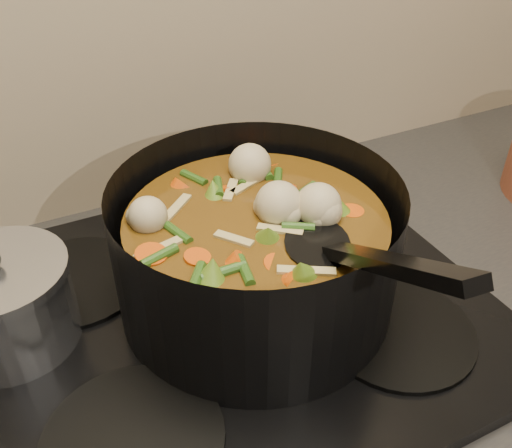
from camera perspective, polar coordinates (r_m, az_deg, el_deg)
name	(u,v)px	position (r m, az deg, el deg)	size (l,w,h in m)	color
stovetop	(229,311)	(0.72, -2.75, -8.72)	(0.62, 0.54, 0.03)	black
stockpot	(257,251)	(0.67, 0.05, -2.76)	(0.41, 0.49, 0.24)	black
saucepan	(5,304)	(0.70, -23.80, -7.31)	(0.16, 0.16, 0.13)	silver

